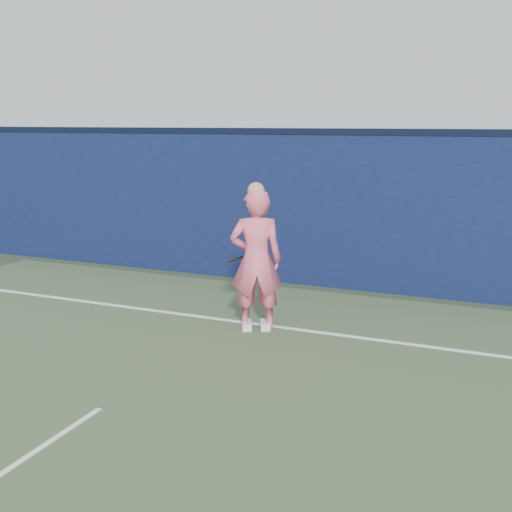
% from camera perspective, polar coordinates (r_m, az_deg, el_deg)
% --- Properties ---
extents(ground, '(80.00, 80.00, 0.00)m').
position_cam_1_polar(ground, '(5.84, -19.81, -16.63)').
color(ground, '#2C4128').
rests_on(ground, ground).
extents(backstop_wall, '(24.00, 0.40, 2.50)m').
position_cam_1_polar(backstop_wall, '(10.91, 3.38, 4.16)').
color(backstop_wall, '#0D143D').
rests_on(backstop_wall, ground).
extents(wall_cap, '(24.00, 0.42, 0.10)m').
position_cam_1_polar(wall_cap, '(10.81, 3.47, 11.01)').
color(wall_cap, black).
rests_on(wall_cap, backstop_wall).
extents(player, '(0.81, 0.70, 1.96)m').
position_cam_1_polar(player, '(8.36, 0.00, -0.35)').
color(player, '#FE627F').
rests_on(player, ground).
extents(racket, '(0.54, 0.30, 0.31)m').
position_cam_1_polar(racket, '(8.79, -0.09, 0.19)').
color(racket, black).
rests_on(racket, ground).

